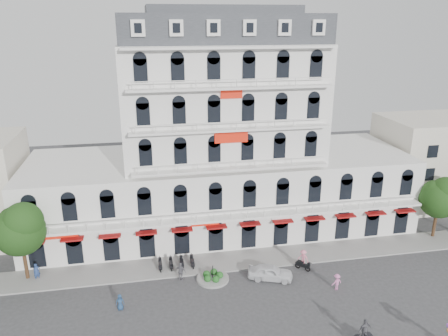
% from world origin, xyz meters
% --- Properties ---
extents(ground, '(120.00, 120.00, 0.00)m').
position_xyz_m(ground, '(0.00, 0.00, 0.00)').
color(ground, '#38383A').
rests_on(ground, ground).
extents(sidewalk, '(53.00, 4.00, 0.16)m').
position_xyz_m(sidewalk, '(0.00, 9.00, 0.08)').
color(sidewalk, gray).
rests_on(sidewalk, ground).
extents(main_building, '(45.00, 15.00, 25.80)m').
position_xyz_m(main_building, '(0.00, 18.00, 9.96)').
color(main_building, silver).
rests_on(main_building, ground).
extents(flank_building_east, '(14.00, 10.00, 12.00)m').
position_xyz_m(flank_building_east, '(30.00, 20.00, 6.00)').
color(flank_building_east, beige).
rests_on(flank_building_east, ground).
extents(traffic_island, '(3.20, 3.20, 1.60)m').
position_xyz_m(traffic_island, '(-3.00, 6.00, 0.26)').
color(traffic_island, gray).
rests_on(traffic_island, ground).
extents(parked_scooter_row, '(4.40, 1.80, 1.10)m').
position_xyz_m(parked_scooter_row, '(-6.35, 8.80, 0.00)').
color(parked_scooter_row, black).
rests_on(parked_scooter_row, ground).
extents(tree_west_inner, '(4.76, 4.76, 8.25)m').
position_xyz_m(tree_west_inner, '(-20.95, 9.48, 5.68)').
color(tree_west_inner, '#382314').
rests_on(tree_west_inner, ground).
extents(tree_east_inner, '(4.40, 4.37, 7.57)m').
position_xyz_m(tree_east_inner, '(24.05, 9.98, 5.21)').
color(tree_east_inner, '#382314').
rests_on(tree_east_inner, ground).
extents(parked_car, '(4.72, 3.12, 1.49)m').
position_xyz_m(parked_car, '(2.62, 5.09, 0.75)').
color(parked_car, white).
rests_on(parked_car, ground).
extents(rider_northeast, '(1.70, 0.61, 2.36)m').
position_xyz_m(rider_northeast, '(7.27, -5.13, 1.19)').
color(rider_northeast, black).
rests_on(rider_northeast, ground).
extents(rider_center, '(1.31, 1.30, 2.29)m').
position_xyz_m(rider_center, '(6.37, 6.10, 1.22)').
color(rider_center, black).
rests_on(rider_center, ground).
extents(pedestrian_left, '(0.77, 0.53, 1.51)m').
position_xyz_m(pedestrian_left, '(-11.81, 2.93, 0.75)').
color(pedestrian_left, navy).
rests_on(pedestrian_left, ground).
extents(pedestrian_mid, '(1.19, 1.01, 1.91)m').
position_xyz_m(pedestrian_mid, '(-6.09, 6.55, 0.96)').
color(pedestrian_mid, slate).
rests_on(pedestrian_mid, ground).
extents(pedestrian_right, '(1.17, 0.85, 1.63)m').
position_xyz_m(pedestrian_right, '(8.31, 2.22, 0.82)').
color(pedestrian_right, '#CE6DAA').
rests_on(pedestrian_right, ground).
extents(pedestrian_far, '(0.79, 0.73, 1.80)m').
position_xyz_m(pedestrian_far, '(-20.00, 9.17, 0.90)').
color(pedestrian_far, navy).
rests_on(pedestrian_far, ground).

